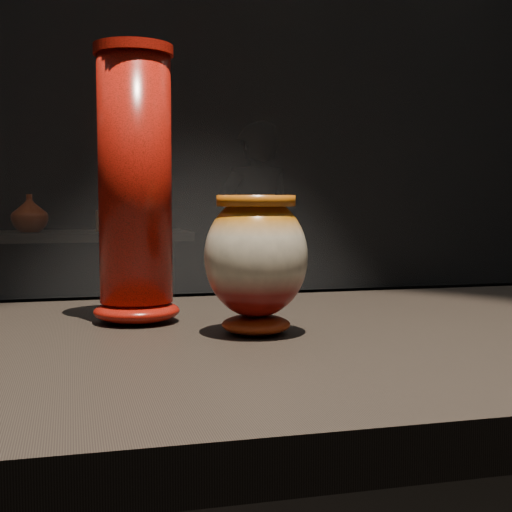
{
  "coord_description": "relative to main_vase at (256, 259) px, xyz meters",
  "views": [
    {
      "loc": [
        -0.35,
        -0.9,
        1.08
      ],
      "look_at": [
        -0.11,
        0.01,
        1.0
      ],
      "focal_mm": 50.0,
      "sensor_mm": 36.0,
      "label": 1
    }
  ],
  "objects": [
    {
      "name": "main_vase",
      "position": [
        0.0,
        0.0,
        0.0
      ],
      "size": [
        0.15,
        0.15,
        0.19
      ],
      "rotation": [
        0.0,
        0.0,
        -0.09
      ],
      "color": "#6B0D09",
      "rests_on": "display_plinth"
    },
    {
      "name": "tall_vase",
      "position": [
        -0.15,
        0.13,
        0.09
      ],
      "size": [
        0.16,
        0.16,
        0.4
      ],
      "rotation": [
        0.0,
        0.0,
        -0.3
      ],
      "color": "red",
      "rests_on": "display_plinth"
    },
    {
      "name": "back_shelf",
      "position": [
        -0.56,
        3.39,
        -0.37
      ],
      "size": [
        2.0,
        0.6,
        0.9
      ],
      "color": "black",
      "rests_on": "ground"
    },
    {
      "name": "back_vase_mid",
      "position": [
        -0.46,
        3.34,
        0.01
      ],
      "size": [
        0.29,
        0.29,
        0.22
      ],
      "primitive_type": "imported",
      "rotation": [
        0.0,
        0.0,
        4.09
      ],
      "color": "#6B0D09",
      "rests_on": "back_shelf"
    },
    {
      "name": "back_vase_right",
      "position": [
        -0.06,
        3.33,
        -0.04
      ],
      "size": [
        0.08,
        0.08,
        0.12
      ],
      "primitive_type": "cylinder",
      "color": "brown",
      "rests_on": "back_shelf"
    },
    {
      "name": "visitor",
      "position": [
        1.08,
        4.17,
        -0.17
      ],
      "size": [
        0.65,
        0.47,
        1.66
      ],
      "primitive_type": "imported",
      "rotation": [
        0.0,
        0.0,
        3.27
      ],
      "color": "black",
      "rests_on": "ground"
    }
  ]
}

